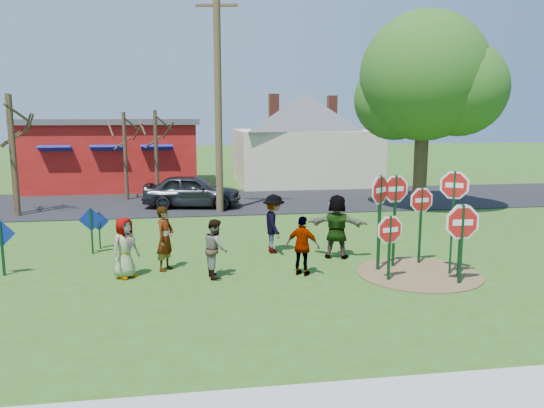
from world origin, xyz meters
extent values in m
plane|color=#314F16|center=(0.00, 0.00, 0.00)|extent=(120.00, 120.00, 0.00)
cube|color=black|center=(0.00, 11.50, 0.02)|extent=(120.00, 7.50, 0.04)
cylinder|color=brown|center=(4.50, -1.00, 0.01)|extent=(3.20, 3.20, 0.03)
cube|color=maroon|center=(-5.50, 18.00, 1.80)|extent=(9.00, 7.00, 3.60)
cube|color=#4C4C51|center=(-5.50, 18.00, 3.75)|extent=(9.40, 7.40, 0.30)
cube|color=navy|center=(-8.00, 14.40, 2.40)|extent=(1.60, 0.78, 0.45)
cube|color=navy|center=(-5.50, 14.40, 2.40)|extent=(1.60, 0.78, 0.45)
cube|color=navy|center=(-3.00, 14.40, 2.40)|extent=(1.60, 0.78, 0.45)
cube|color=beige|center=(5.50, 18.00, 1.60)|extent=(8.00, 7.00, 3.20)
pyramid|color=#4C4C51|center=(5.50, 18.00, 5.40)|extent=(9.40, 9.40, 2.20)
cube|color=brown|center=(3.50, 17.00, 4.60)|extent=(0.55, 0.55, 1.40)
cube|color=brown|center=(7.50, 19.00, 4.60)|extent=(0.55, 0.55, 1.40)
cube|color=#0F381B|center=(3.50, -1.43, 0.83)|extent=(0.06, 0.07, 1.66)
cylinder|color=white|center=(3.50, -1.43, 1.31)|extent=(0.95, 0.20, 0.96)
cylinder|color=red|center=(3.50, -1.43, 1.31)|extent=(0.82, 0.18, 0.83)
cube|color=white|center=(3.50, -1.43, 1.31)|extent=(0.42, 0.09, 0.12)
cube|color=#0F381B|center=(4.06, -0.29, 1.26)|extent=(0.06, 0.08, 2.53)
cylinder|color=white|center=(4.06, -0.29, 2.16)|extent=(1.00, 0.18, 1.01)
cylinder|color=red|center=(4.06, -0.29, 2.16)|extent=(0.86, 0.16, 0.87)
cube|color=white|center=(4.06, -0.29, 2.16)|extent=(0.44, 0.08, 0.13)
cylinder|color=gold|center=(4.06, -0.29, 2.16)|extent=(1.00, 0.17, 1.01)
cube|color=#0F381B|center=(5.26, -1.19, 1.35)|extent=(0.08, 0.08, 2.71)
cylinder|color=white|center=(5.26, -1.19, 2.35)|extent=(0.84, 0.53, 0.98)
cylinder|color=red|center=(5.26, -1.19, 2.35)|extent=(0.73, 0.46, 0.85)
cube|color=white|center=(5.26, -1.19, 2.35)|extent=(0.37, 0.23, 0.12)
cube|color=#0F381B|center=(4.91, -0.09, 1.07)|extent=(0.06, 0.07, 2.14)
cylinder|color=white|center=(4.91, -0.09, 1.80)|extent=(0.93, 0.14, 0.94)
cylinder|color=red|center=(4.91, -0.09, 1.80)|extent=(0.81, 0.12, 0.81)
cube|color=white|center=(4.91, -0.09, 1.80)|extent=(0.41, 0.06, 0.12)
cylinder|color=gold|center=(4.91, -0.09, 1.80)|extent=(0.93, 0.13, 0.94)
cube|color=#0F381B|center=(5.12, -1.95, 0.98)|extent=(0.06, 0.08, 1.97)
cylinder|color=white|center=(5.12, -1.95, 1.55)|extent=(1.15, 0.08, 1.15)
cylinder|color=red|center=(5.12, -1.95, 1.55)|extent=(1.00, 0.07, 1.00)
cube|color=white|center=(5.12, -1.95, 1.55)|extent=(0.51, 0.03, 0.14)
cube|color=#0F381B|center=(5.42, -1.34, 0.94)|extent=(0.05, 0.07, 1.88)
cylinder|color=white|center=(5.42, -1.34, 1.53)|extent=(0.96, 0.07, 0.96)
cylinder|color=red|center=(5.42, -1.34, 1.53)|extent=(0.83, 0.06, 0.83)
cube|color=white|center=(5.42, -1.34, 1.53)|extent=(0.42, 0.03, 0.12)
cylinder|color=gold|center=(5.42, -1.34, 1.53)|extent=(0.96, 0.06, 0.96)
cube|color=#0F381B|center=(3.55, -0.54, 1.28)|extent=(0.09, 0.09, 2.56)
cylinder|color=white|center=(3.55, -0.54, 2.18)|extent=(0.85, 0.66, 1.06)
cylinder|color=red|center=(3.55, -0.54, 2.18)|extent=(0.73, 0.57, 0.91)
cube|color=white|center=(3.55, -0.54, 2.18)|extent=(0.37, 0.29, 0.13)
cube|color=#0F381B|center=(-6.17, 0.52, 0.72)|extent=(0.06, 0.07, 1.45)
cube|color=navy|center=(-6.17, 0.52, 1.11)|extent=(0.71, 0.04, 0.71)
cube|color=#0F381B|center=(-4.28, 2.43, 0.69)|extent=(0.07, 0.08, 1.39)
cube|color=navy|center=(-4.28, 2.43, 1.05)|extent=(0.71, 0.14, 0.72)
cube|color=#0F381B|center=(-4.16, 3.02, 0.58)|extent=(0.06, 0.06, 1.15)
cube|color=navy|center=(-4.16, 3.02, 0.87)|extent=(0.60, 0.13, 0.60)
imported|color=#3D3C84|center=(-3.03, -0.15, 0.78)|extent=(0.89, 0.90, 1.57)
imported|color=#25796D|center=(-2.05, 0.39, 0.86)|extent=(0.66, 0.75, 1.73)
imported|color=brown|center=(-0.75, -0.43, 0.75)|extent=(0.67, 0.80, 1.51)
imported|color=#2D2D32|center=(1.10, 1.75, 0.88)|extent=(0.68, 1.15, 1.77)
imported|color=#4A2D55|center=(1.47, -0.64, 0.78)|extent=(0.97, 0.82, 1.55)
imported|color=#1F4A25|center=(2.80, 0.88, 0.94)|extent=(1.82, 1.11, 1.87)
imported|color=#28292D|center=(-1.27, 9.98, 0.77)|extent=(4.51, 2.39, 1.46)
cylinder|color=#4C3823|center=(-0.14, 8.60, 4.79)|extent=(0.30, 0.30, 9.59)
cube|color=#4C3823|center=(-0.14, 8.60, 8.42)|extent=(1.69, 0.43, 0.11)
cylinder|color=#382819|center=(8.45, 7.86, 2.28)|extent=(0.58, 0.58, 4.57)
sphere|color=#275416|center=(8.45, 7.86, 5.71)|extent=(5.40, 5.40, 5.40)
sphere|color=#275416|center=(9.69, 7.23, 5.19)|extent=(3.94, 3.94, 3.94)
sphere|color=#275416|center=(7.51, 8.69, 4.77)|extent=(3.53, 3.53, 3.53)
cylinder|color=#382819|center=(-8.54, 9.45, 2.48)|extent=(0.18, 0.18, 4.95)
cylinder|color=#382819|center=(-4.41, 12.66, 2.12)|extent=(0.18, 0.18, 4.24)
cylinder|color=#382819|center=(-8.33, 9.03, 2.45)|extent=(0.18, 0.18, 4.91)
cylinder|color=#382819|center=(-2.96, 12.79, 2.17)|extent=(0.18, 0.18, 4.33)
camera|label=1|loc=(-1.33, -13.61, 4.10)|focal=35.00mm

